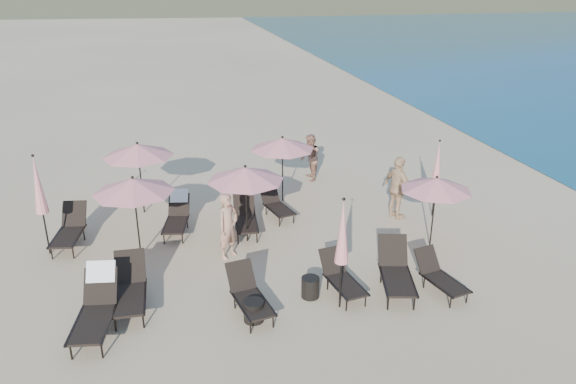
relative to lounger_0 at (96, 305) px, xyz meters
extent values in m
plane|color=#D6BA8C|center=(5.02, 0.29, -0.57)|extent=(800.00, 800.00, 0.00)
cube|color=black|center=(-0.07, -0.42, -0.18)|extent=(0.90, 1.44, 0.06)
cube|color=black|center=(0.08, 0.47, 0.15)|extent=(0.77, 0.61, 0.69)
cylinder|color=black|center=(-0.45, -0.92, -0.38)|extent=(0.04, 0.04, 0.38)
cylinder|color=black|center=(-0.26, 0.22, -0.38)|extent=(0.04, 0.04, 0.38)
cylinder|color=black|center=(0.13, -1.01, -0.38)|extent=(0.04, 0.04, 0.38)
cylinder|color=black|center=(0.31, 0.12, -0.38)|extent=(0.04, 0.04, 0.38)
cube|color=black|center=(-0.39, -0.31, -0.17)|extent=(0.29, 1.49, 0.04)
cube|color=black|center=(0.27, -0.42, -0.17)|extent=(0.29, 1.49, 0.04)
cube|color=white|center=(0.11, 0.63, 0.41)|extent=(0.65, 0.41, 0.42)
cube|color=black|center=(0.64, 0.35, -0.19)|extent=(0.72, 1.33, 0.05)
cube|color=black|center=(0.67, 1.23, 0.13)|extent=(0.69, 0.52, 0.67)
cylinder|color=black|center=(0.34, -0.19, -0.38)|extent=(0.04, 0.04, 0.37)
cylinder|color=black|center=(0.37, 0.94, -0.38)|extent=(0.04, 0.04, 0.37)
cylinder|color=black|center=(0.90, -0.20, -0.38)|extent=(0.04, 0.04, 0.37)
cylinder|color=black|center=(0.94, 0.92, -0.38)|extent=(0.04, 0.04, 0.37)
cube|color=black|center=(0.31, 0.41, -0.18)|extent=(0.09, 1.47, 0.04)
cube|color=black|center=(0.97, 0.39, -0.18)|extent=(0.09, 1.47, 0.04)
cube|color=black|center=(3.20, -0.41, -0.23)|extent=(0.79, 1.25, 0.05)
cube|color=black|center=(3.06, 0.36, 0.05)|extent=(0.67, 0.54, 0.60)
cylinder|color=black|center=(3.04, -0.93, -0.41)|extent=(0.03, 0.03, 0.33)
cylinder|color=black|center=(2.86, 0.05, -0.41)|extent=(0.03, 0.03, 0.33)
cylinder|color=black|center=(3.53, -0.84, -0.41)|extent=(0.03, 0.03, 0.33)
cylinder|color=black|center=(3.36, 0.14, -0.41)|extent=(0.03, 0.03, 0.33)
cube|color=black|center=(2.91, -0.41, -0.22)|extent=(0.27, 1.29, 0.04)
cube|color=black|center=(3.48, -0.31, -0.22)|extent=(0.27, 1.29, 0.04)
cube|color=black|center=(5.39, -0.14, -0.25)|extent=(0.72, 1.17, 0.05)
cube|color=black|center=(5.28, 0.59, 0.02)|extent=(0.62, 0.49, 0.56)
cylinder|color=black|center=(5.22, -0.62, -0.41)|extent=(0.03, 0.03, 0.31)
cylinder|color=black|center=(5.08, 0.31, -0.41)|extent=(0.03, 0.03, 0.31)
cylinder|color=black|center=(5.69, -0.55, -0.41)|extent=(0.03, 0.03, 0.31)
cylinder|color=black|center=(5.55, 0.38, -0.41)|extent=(0.03, 0.03, 0.31)
cube|color=black|center=(5.11, -0.13, -0.24)|extent=(0.22, 1.22, 0.04)
cube|color=black|center=(5.65, -0.05, -0.24)|extent=(0.22, 1.22, 0.04)
cube|color=black|center=(6.54, -0.34, -0.18)|extent=(1.00, 1.45, 0.05)
cube|color=black|center=(6.77, 0.52, 0.14)|extent=(0.79, 0.66, 0.68)
cylinder|color=black|center=(6.12, -0.80, -0.38)|extent=(0.04, 0.04, 0.37)
cylinder|color=black|center=(6.41, 0.30, -0.38)|extent=(0.04, 0.04, 0.37)
cylinder|color=black|center=(6.67, -0.94, -0.38)|extent=(0.04, 0.04, 0.37)
cylinder|color=black|center=(6.96, 0.15, -0.38)|extent=(0.04, 0.04, 0.37)
cube|color=black|center=(6.23, -0.20, -0.17)|extent=(0.42, 1.45, 0.04)
cube|color=black|center=(6.87, -0.37, -0.17)|extent=(0.42, 1.45, 0.04)
cube|color=black|center=(7.62, -0.59, -0.26)|extent=(0.76, 1.16, 0.04)
cube|color=black|center=(7.47, 0.12, 0.01)|extent=(0.63, 0.51, 0.55)
cylinder|color=black|center=(7.48, -1.07, -0.42)|extent=(0.03, 0.03, 0.30)
cylinder|color=black|center=(7.30, -0.17, -0.42)|extent=(0.03, 0.03, 0.30)
cylinder|color=black|center=(7.94, -0.98, -0.42)|extent=(0.03, 0.03, 0.30)
cylinder|color=black|center=(7.75, -0.07, -0.42)|extent=(0.03, 0.03, 0.30)
cube|color=black|center=(7.35, -0.60, -0.25)|extent=(0.28, 1.19, 0.04)
cube|color=black|center=(7.87, -0.49, -0.25)|extent=(0.28, 1.19, 0.04)
cube|color=black|center=(-1.02, 3.85, -0.21)|extent=(0.84, 1.33, 0.05)
cube|color=black|center=(-0.88, 4.67, 0.10)|extent=(0.71, 0.57, 0.64)
cylinder|color=black|center=(-1.37, 3.38, -0.39)|extent=(0.04, 0.04, 0.35)
cylinder|color=black|center=(-1.19, 4.43, -0.39)|extent=(0.04, 0.04, 0.35)
cylinder|color=black|center=(-0.84, 3.29, -0.39)|extent=(0.04, 0.04, 0.35)
cylinder|color=black|center=(-0.66, 4.34, -0.39)|extent=(0.04, 0.04, 0.35)
cube|color=black|center=(-1.31, 3.95, -0.20)|extent=(0.27, 1.38, 0.04)
cube|color=black|center=(-0.70, 3.85, -0.20)|extent=(0.27, 1.38, 0.04)
cube|color=black|center=(1.81, 3.98, -0.24)|extent=(0.82, 1.25, 0.05)
cube|color=black|center=(1.97, 4.74, 0.05)|extent=(0.67, 0.55, 0.59)
cylinder|color=black|center=(1.47, 3.57, -0.41)|extent=(0.03, 0.03, 0.32)
cylinder|color=black|center=(1.68, 4.53, -0.41)|extent=(0.03, 0.03, 0.32)
cylinder|color=black|center=(1.95, 3.47, -0.41)|extent=(0.03, 0.03, 0.32)
cylinder|color=black|center=(2.16, 4.43, -0.41)|extent=(0.03, 0.03, 0.32)
cube|color=black|center=(1.54, 4.09, -0.23)|extent=(0.31, 1.27, 0.04)
cube|color=black|center=(2.10, 3.97, -0.23)|extent=(0.31, 1.27, 0.04)
cube|color=white|center=(2.00, 4.87, 0.27)|extent=(0.56, 0.37, 0.36)
cube|color=black|center=(3.72, 3.55, -0.22)|extent=(0.73, 1.24, 0.05)
cube|color=black|center=(3.81, 4.35, 0.07)|extent=(0.66, 0.51, 0.61)
cylinder|color=black|center=(3.42, 3.09, -0.40)|extent=(0.04, 0.04, 0.34)
cylinder|color=black|center=(3.52, 4.10, -0.40)|extent=(0.04, 0.04, 0.34)
cylinder|color=black|center=(3.93, 3.03, -0.40)|extent=(0.04, 0.04, 0.34)
cylinder|color=black|center=(4.03, 4.05, -0.40)|extent=(0.04, 0.04, 0.34)
cube|color=black|center=(3.43, 3.63, -0.21)|extent=(0.18, 1.33, 0.04)
cube|color=black|center=(4.02, 3.57, -0.21)|extent=(0.18, 1.33, 0.04)
cube|color=black|center=(4.88, 4.38, -0.26)|extent=(0.77, 1.15, 0.04)
cube|color=black|center=(4.71, 5.07, 0.00)|extent=(0.62, 0.51, 0.54)
cylinder|color=black|center=(4.75, 3.90, -0.42)|extent=(0.03, 0.03, 0.30)
cylinder|color=black|center=(4.55, 4.78, -0.42)|extent=(0.03, 0.03, 0.30)
cylinder|color=black|center=(5.20, 4.01, -0.42)|extent=(0.03, 0.03, 0.30)
cylinder|color=black|center=(4.99, 4.89, -0.42)|extent=(0.03, 0.03, 0.30)
cube|color=black|center=(4.61, 4.36, -0.25)|extent=(0.31, 1.17, 0.04)
cube|color=black|center=(5.12, 4.49, -0.25)|extent=(0.31, 1.17, 0.04)
cylinder|color=black|center=(0.85, 3.08, 0.46)|extent=(0.04, 0.04, 2.05)
cone|color=pink|center=(0.85, 3.08, 1.38)|extent=(2.05, 2.05, 0.37)
sphere|color=black|center=(0.85, 3.08, 1.60)|extent=(0.08, 0.08, 0.08)
cylinder|color=black|center=(3.69, 3.21, 0.46)|extent=(0.04, 0.04, 2.06)
cone|color=pink|center=(3.69, 3.21, 1.39)|extent=(2.06, 2.06, 0.37)
sphere|color=black|center=(3.69, 3.21, 1.60)|extent=(0.08, 0.08, 0.08)
cylinder|color=black|center=(8.44, 1.76, 0.37)|extent=(0.04, 0.04, 1.87)
cone|color=pink|center=(8.44, 1.76, 1.22)|extent=(1.87, 1.87, 0.34)
sphere|color=black|center=(8.44, 1.76, 1.41)|extent=(0.07, 0.07, 0.07)
cylinder|color=black|center=(0.95, 5.87, 0.48)|extent=(0.04, 0.04, 2.09)
cone|color=pink|center=(0.95, 5.87, 1.42)|extent=(2.09, 2.09, 0.38)
sphere|color=black|center=(0.95, 5.87, 1.64)|extent=(0.08, 0.08, 0.08)
cylinder|color=black|center=(5.29, 5.74, 0.44)|extent=(0.04, 0.04, 2.01)
cone|color=pink|center=(5.29, 5.74, 1.34)|extent=(2.01, 2.01, 0.36)
sphere|color=black|center=(5.29, 5.74, 1.55)|extent=(0.08, 0.08, 0.08)
cylinder|color=black|center=(5.13, -0.44, -0.01)|extent=(0.04, 0.04, 1.13)
cone|color=pink|center=(5.13, -0.44, 1.28)|extent=(0.31, 0.31, 1.44)
sphere|color=black|center=(5.13, -0.44, 2.03)|extent=(0.07, 0.07, 0.07)
cylinder|color=black|center=(9.42, 3.55, -0.06)|extent=(0.04, 0.04, 1.02)
cone|color=pink|center=(9.42, 3.55, 1.11)|extent=(0.28, 0.28, 1.30)
sphere|color=black|center=(9.42, 3.55, 1.79)|extent=(0.07, 0.07, 0.07)
cylinder|color=black|center=(-1.48, 3.74, 0.02)|extent=(0.04, 0.04, 1.18)
cone|color=pink|center=(-1.48, 3.74, 1.36)|extent=(0.32, 0.32, 1.50)
sphere|color=black|center=(-1.48, 3.74, 2.14)|extent=(0.07, 0.07, 0.07)
cylinder|color=black|center=(3.19, -0.49, -0.34)|extent=(0.44, 0.44, 0.47)
cylinder|color=black|center=(4.61, 0.11, -0.32)|extent=(0.41, 0.41, 0.49)
imported|color=#AB775D|center=(3.09, 2.44, 0.31)|extent=(0.76, 0.72, 1.75)
imported|color=#9B6750|center=(6.65, 7.35, 0.25)|extent=(0.67, 0.83, 1.63)
imported|color=tan|center=(8.28, 3.65, 0.39)|extent=(0.77, 1.21, 1.92)
camera|label=1|loc=(1.50, -10.44, 6.47)|focal=35.00mm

